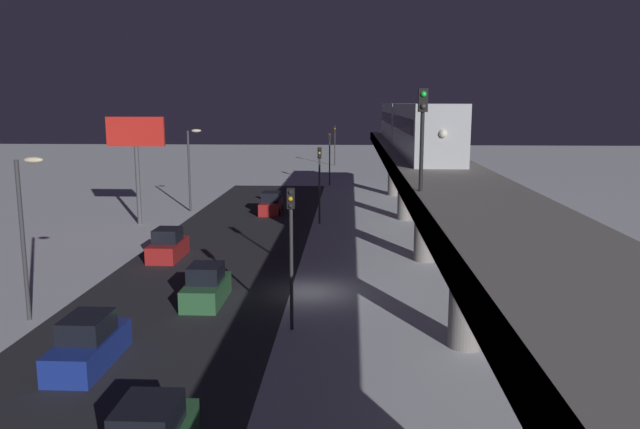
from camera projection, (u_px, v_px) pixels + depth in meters
name	position (u px, v px, depth m)	size (l,w,h in m)	color
ground_plane	(308.00, 292.00, 33.71)	(240.00, 240.00, 0.00)	silver
avenue_asphalt	(189.00, 290.00, 34.02)	(11.00, 87.33, 0.01)	#28282D
elevated_railway	(442.00, 189.00, 32.39)	(5.00, 87.33, 6.57)	gray
subway_train	(410.00, 124.00, 50.80)	(2.94, 36.87, 3.40)	#B7BABF
rail_signal	(422.00, 122.00, 24.39)	(0.36, 0.41, 4.00)	black
sedan_red	(271.00, 205.00, 57.70)	(1.91, 4.25, 1.97)	#A51E1E
sedan_blue	(88.00, 345.00, 24.26)	(1.80, 4.56, 1.97)	navy
sedan_green_2	(206.00, 287.00, 31.85)	(1.80, 4.07, 1.97)	#2D6038
sedan_red_2	(168.00, 246.00, 40.97)	(1.80, 4.06, 1.97)	#A51E1E
traffic_light_near	(291.00, 238.00, 27.44)	(0.32, 0.44, 6.40)	#2D2D2D
traffic_light_mid	(319.00, 174.00, 52.07)	(0.32, 0.44, 6.40)	#2D2D2D
traffic_light_far	(330.00, 151.00, 76.69)	(0.32, 0.44, 6.40)	#2D2D2D
traffic_light_distant	(335.00, 139.00, 101.31)	(0.32, 0.44, 6.40)	#2D2D2D
commercial_billboard	(136.00, 142.00, 51.53)	(4.80, 0.36, 8.90)	#4C4C51
street_lamp_near	(26.00, 219.00, 28.55)	(1.35, 0.44, 7.65)	#38383D
street_lamp_far	(191.00, 160.00, 58.05)	(1.35, 0.44, 7.65)	#38383D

